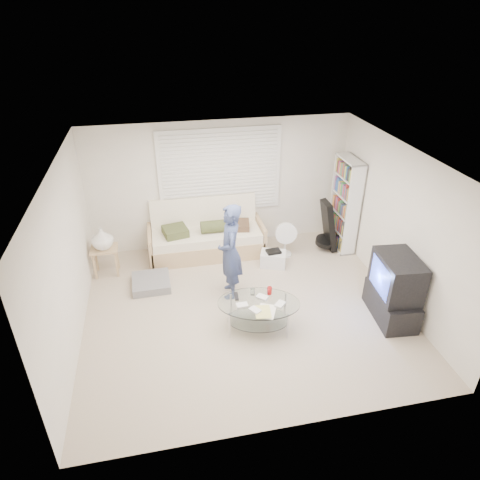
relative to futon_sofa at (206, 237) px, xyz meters
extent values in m
plane|color=tan|center=(0.35, -1.88, -0.35)|extent=(5.00, 5.00, 0.00)
cube|color=white|center=(0.35, 0.37, 0.90)|extent=(5.00, 0.02, 2.50)
cube|color=white|center=(0.35, -4.13, 0.90)|extent=(5.00, 0.02, 2.50)
cube|color=white|center=(-2.15, -1.88, 0.90)|extent=(0.02, 4.50, 2.50)
cube|color=white|center=(2.85, -1.88, 0.90)|extent=(0.02, 4.50, 2.50)
cube|color=white|center=(0.35, -1.88, 2.15)|extent=(5.00, 4.50, 0.02)
cube|color=white|center=(0.35, 0.34, 1.20)|extent=(2.32, 0.06, 1.62)
cube|color=black|center=(0.35, 0.33, 1.20)|extent=(2.20, 0.01, 1.50)
cube|color=silver|center=(0.35, 0.30, 1.20)|extent=(2.16, 0.04, 1.50)
cube|color=silver|center=(0.35, 0.32, 1.20)|extent=(2.32, 0.08, 1.62)
cube|color=tan|center=(0.00, -0.05, -0.18)|extent=(2.13, 0.85, 0.34)
cube|color=#ECE5C5|center=(0.00, -0.07, 0.07)|extent=(2.05, 0.79, 0.17)
cube|color=#ECE5C5|center=(0.00, 0.29, 0.39)|extent=(2.05, 0.24, 0.65)
cube|color=tan|center=(-1.07, -0.05, -0.05)|extent=(0.06, 0.85, 0.60)
cube|color=tan|center=(1.07, -0.05, -0.05)|extent=(0.06, 0.85, 0.60)
cube|color=#3E4825|center=(-0.59, -0.10, 0.23)|extent=(0.51, 0.51, 0.15)
cylinder|color=#3E4825|center=(0.16, -0.13, 0.28)|extent=(0.53, 0.23, 0.23)
cube|color=#483024|center=(0.64, -0.07, 0.22)|extent=(0.44, 0.44, 0.13)
cube|color=slate|center=(-1.10, -0.94, -0.28)|extent=(0.65, 0.65, 0.14)
cube|color=tan|center=(-1.87, -0.37, 0.16)|extent=(0.47, 0.37, 0.04)
cube|color=tan|center=(-2.05, -0.51, -0.10)|extent=(0.04, 0.04, 0.50)
cube|color=tan|center=(-1.68, -0.51, -0.10)|extent=(0.04, 0.04, 0.50)
cube|color=tan|center=(-2.05, -0.23, -0.10)|extent=(0.04, 0.04, 0.50)
cube|color=tan|center=(-1.68, -0.23, -0.10)|extent=(0.04, 0.04, 0.50)
imported|color=white|center=(-1.87, -0.37, 0.38)|extent=(0.38, 0.38, 0.39)
cube|color=white|center=(2.68, -0.28, 0.57)|extent=(0.29, 0.77, 1.83)
cube|color=black|center=(2.35, -0.37, 0.19)|extent=(0.32, 0.37, 1.03)
cylinder|color=black|center=(2.31, -0.37, -0.16)|extent=(0.37, 0.38, 0.17)
cylinder|color=white|center=(1.47, -0.39, -0.34)|extent=(0.29, 0.29, 0.03)
cylinder|color=white|center=(1.47, -0.39, -0.15)|extent=(0.04, 0.04, 0.36)
cylinder|color=white|center=(1.47, -0.39, 0.14)|extent=(0.43, 0.18, 0.42)
cylinder|color=white|center=(1.47, -0.39, 0.14)|extent=(0.12, 0.08, 0.11)
cube|color=white|center=(1.15, -0.71, -0.21)|extent=(0.54, 0.46, 0.28)
cube|color=black|center=(1.15, -0.71, -0.05)|extent=(0.27, 0.21, 0.05)
cube|color=black|center=(2.55, -2.51, -0.13)|extent=(0.61, 1.03, 0.44)
cube|color=black|center=(2.55, -2.51, 0.40)|extent=(0.62, 0.86, 0.63)
cube|color=#4E69F5|center=(2.29, -2.49, 0.40)|extent=(0.08, 0.63, 0.48)
ellipsoid|color=silver|center=(0.47, -2.34, 0.09)|extent=(1.37, 1.03, 0.02)
ellipsoid|color=silver|center=(0.47, -2.34, -0.22)|extent=(1.04, 0.79, 0.01)
cylinder|color=silver|center=(0.00, -2.48, -0.14)|extent=(0.03, 0.03, 0.43)
cylinder|color=silver|center=(0.83, -2.67, -0.14)|extent=(0.03, 0.03, 0.43)
cylinder|color=silver|center=(0.11, -2.01, -0.14)|extent=(0.03, 0.03, 0.43)
cylinder|color=silver|center=(0.94, -2.19, -0.14)|extent=(0.03, 0.03, 0.43)
cube|color=white|center=(0.21, -2.37, 0.12)|extent=(0.17, 0.12, 0.04)
cube|color=white|center=(0.55, -2.24, 0.12)|extent=(0.20, 0.20, 0.04)
cube|color=white|center=(0.76, -2.46, 0.12)|extent=(0.20, 0.20, 0.04)
cube|color=white|center=(0.37, -2.52, 0.12)|extent=(0.18, 0.20, 0.04)
cylinder|color=silver|center=(0.43, -2.12, 0.16)|extent=(0.07, 0.07, 0.11)
cylinder|color=red|center=(0.68, -2.16, 0.16)|extent=(0.07, 0.07, 0.12)
cube|color=black|center=(0.17, -2.13, 0.11)|extent=(0.07, 0.19, 0.02)
cube|color=white|center=(0.53, -2.56, 0.11)|extent=(0.36, 0.41, 0.01)
cube|color=#D2CD6A|center=(0.47, -2.57, 0.11)|extent=(0.26, 0.33, 0.01)
imported|color=navy|center=(0.21, -1.43, 0.47)|extent=(0.45, 0.64, 1.64)
camera|label=1|loc=(-0.82, -7.22, 4.01)|focal=32.00mm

